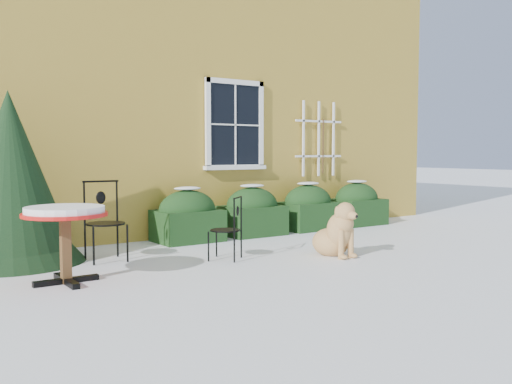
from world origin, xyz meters
TOP-DOWN VIEW (x-y plane):
  - ground at (0.00, 0.00)m, footprint 80.00×80.00m
  - house at (0.00, 7.00)m, footprint 12.40×8.40m
  - hedge_row at (1.65, 2.55)m, footprint 4.95×0.80m
  - evergreen_shrub at (-3.10, 2.26)m, footprint 1.90×1.90m
  - bistro_table at (-2.87, 0.64)m, footprint 0.94×0.94m
  - patio_chair_near at (-0.61, 0.80)m, footprint 0.54×0.54m
  - patio_chair_far at (-2.01, 1.73)m, footprint 0.53×0.52m
  - dog at (0.79, 0.13)m, footprint 0.53×0.90m

SIDE VIEW (x-z plane):
  - ground at x=0.00m, z-range 0.00..0.00m
  - dog at x=0.79m, z-range -0.08..0.72m
  - hedge_row at x=1.65m, z-range -0.05..0.86m
  - patio_chair_near at x=-0.61m, z-range 0.00..0.87m
  - patio_chair_far at x=-2.01m, z-range 0.00..1.09m
  - bistro_table at x=-2.87m, z-range 0.29..1.16m
  - evergreen_shrub at x=-3.10m, z-range -0.22..2.07m
  - house at x=0.00m, z-range 0.02..6.42m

